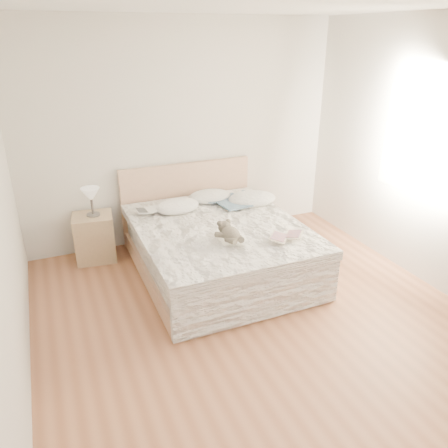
{
  "coord_description": "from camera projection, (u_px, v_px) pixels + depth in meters",
  "views": [
    {
      "loc": [
        -1.64,
        -2.88,
        2.5
      ],
      "look_at": [
        0.04,
        1.05,
        0.62
      ],
      "focal_mm": 35.0,
      "sensor_mm": 36.0,
      "label": 1
    }
  ],
  "objects": [
    {
      "name": "window",
      "position": [
        431.0,
        146.0,
        4.4
      ],
      "size": [
        0.02,
        1.3,
        1.1
      ],
      "primitive_type": "cube",
      "color": "white",
      "rests_on": "wall_right"
    },
    {
      "name": "pillow_right",
      "position": [
        252.0,
        199.0,
        5.32
      ],
      "size": [
        0.64,
        0.49,
        0.18
      ],
      "primitive_type": "ellipsoid",
      "rotation": [
        0.0,
        0.0,
        -0.14
      ],
      "color": "silver",
      "rests_on": "bed"
    },
    {
      "name": "floor",
      "position": [
        265.0,
        328.0,
        4.02
      ],
      "size": [
        4.0,
        4.5,
        0.0
      ],
      "primitive_type": "cube",
      "color": "brown",
      "rests_on": "ground"
    },
    {
      "name": "blouse",
      "position": [
        231.0,
        202.0,
        5.26
      ],
      "size": [
        0.6,
        0.63,
        0.02
      ],
      "primitive_type": null,
      "rotation": [
        0.0,
        0.0,
        0.12
      ],
      "color": "#3E586F",
      "rests_on": "bed"
    },
    {
      "name": "ceiling",
      "position": [
        280.0,
        0.0,
        2.94
      ],
      "size": [
        4.0,
        4.5,
        0.0
      ],
      "primitive_type": "cube",
      "color": "white",
      "rests_on": "ground"
    },
    {
      "name": "pillow_middle",
      "position": [
        210.0,
        196.0,
        5.4
      ],
      "size": [
        0.54,
        0.38,
        0.16
      ],
      "primitive_type": "ellipsoid",
      "rotation": [
        0.0,
        0.0,
        -0.0
      ],
      "color": "silver",
      "rests_on": "bed"
    },
    {
      "name": "photo_book",
      "position": [
        148.0,
        211.0,
        4.99
      ],
      "size": [
        0.29,
        0.21,
        0.02
      ],
      "primitive_type": "cube",
      "rotation": [
        0.0,
        0.0,
        0.06
      ],
      "color": "white",
      "rests_on": "bed"
    },
    {
      "name": "bed",
      "position": [
        216.0,
        245.0,
        4.9
      ],
      "size": [
        1.72,
        2.14,
        1.0
      ],
      "color": "tan",
      "rests_on": "floor"
    },
    {
      "name": "wall_back",
      "position": [
        183.0,
        134.0,
        5.37
      ],
      "size": [
        4.0,
        0.02,
        2.7
      ],
      "primitive_type": "cube",
      "color": "silver",
      "rests_on": "ground"
    },
    {
      "name": "nightstand",
      "position": [
        95.0,
        237.0,
        5.15
      ],
      "size": [
        0.5,
        0.45,
        0.56
      ],
      "primitive_type": "cube",
      "rotation": [
        0.0,
        0.0,
        -0.12
      ],
      "color": "tan",
      "rests_on": "floor"
    },
    {
      "name": "childrens_book",
      "position": [
        286.0,
        237.0,
        4.36
      ],
      "size": [
        0.42,
        0.41,
        0.02
      ],
      "primitive_type": "cube",
      "rotation": [
        0.0,
        0.0,
        -0.74
      ],
      "color": "beige",
      "rests_on": "bed"
    },
    {
      "name": "pillow_left",
      "position": [
        178.0,
        206.0,
        5.09
      ],
      "size": [
        0.58,
        0.45,
        0.16
      ],
      "primitive_type": "ellipsoid",
      "rotation": [
        0.0,
        0.0,
        0.16
      ],
      "color": "white",
      "rests_on": "bed"
    },
    {
      "name": "teddy_bear",
      "position": [
        231.0,
        239.0,
        4.25
      ],
      "size": [
        0.26,
        0.33,
        0.16
      ],
      "primitive_type": null,
      "rotation": [
        0.0,
        0.0,
        0.14
      ],
      "color": "#635B4D",
      "rests_on": "bed"
    },
    {
      "name": "table_lamp",
      "position": [
        91.0,
        196.0,
        4.95
      ],
      "size": [
        0.26,
        0.26,
        0.33
      ],
      "color": "#504B46",
      "rests_on": "nightstand"
    }
  ]
}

